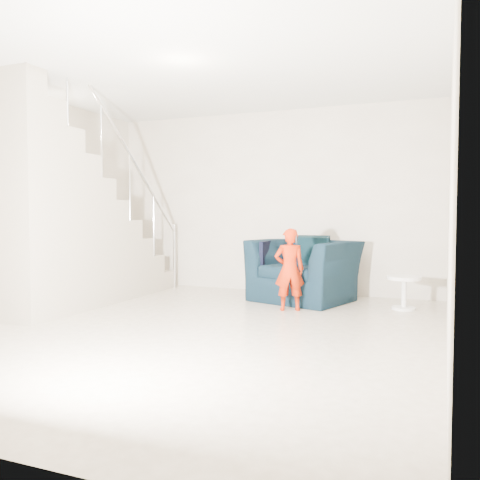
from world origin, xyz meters
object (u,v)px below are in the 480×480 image
object	(u,v)px
armchair	(304,270)
toddler	(289,269)
staircase	(62,231)
side_table	(404,287)

from	to	relation	value
armchair	toddler	xyz separation A→B (m)	(0.02, -0.75, 0.09)
armchair	toddler	size ratio (longest dim) A/B	1.26
toddler	staircase	size ratio (longest dim) A/B	0.28
toddler	side_table	size ratio (longest dim) A/B	2.43
armchair	side_table	xyz separation A→B (m)	(1.30, -0.18, -0.13)
toddler	staircase	world-z (taller)	staircase
staircase	side_table	bearing A→B (deg)	19.02
toddler	staircase	distance (m)	2.88
side_table	armchair	bearing A→B (deg)	172.26
toddler	armchair	bearing A→B (deg)	-113.42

